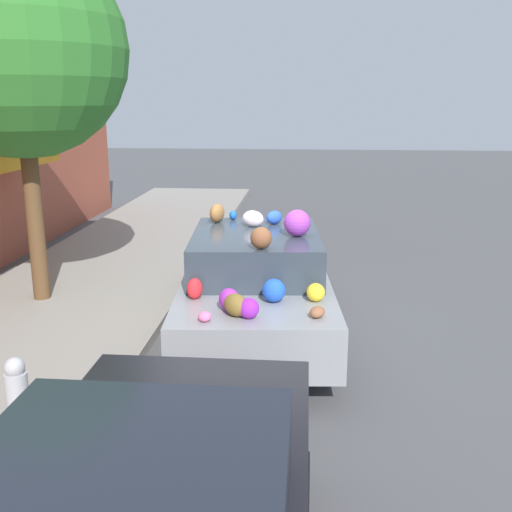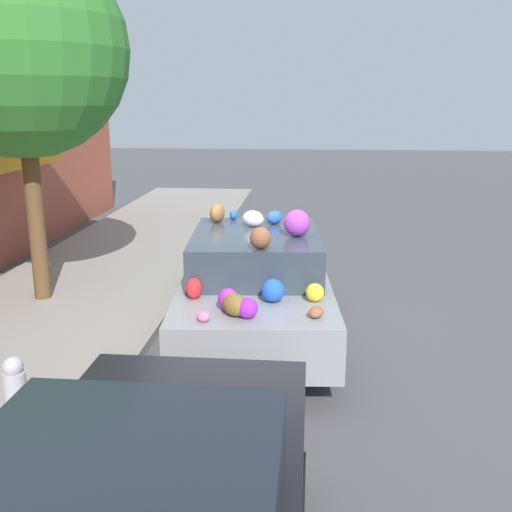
{
  "view_description": "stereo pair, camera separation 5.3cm",
  "coord_description": "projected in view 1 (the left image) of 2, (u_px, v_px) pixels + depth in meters",
  "views": [
    {
      "loc": [
        -7.56,
        -0.81,
        3.02
      ],
      "look_at": [
        0.0,
        -0.16,
        1.03
      ],
      "focal_mm": 42.0,
      "sensor_mm": 36.0,
      "label": 1
    },
    {
      "loc": [
        -7.56,
        -0.87,
        3.02
      ],
      "look_at": [
        0.0,
        -0.16,
        1.03
      ],
      "focal_mm": 42.0,
      "sensor_mm": 36.0,
      "label": 2
    }
  ],
  "objects": [
    {
      "name": "fire_hydrant",
      "position": [
        17.0,
        395.0,
        5.3
      ],
      "size": [
        0.2,
        0.2,
        0.7
      ],
      "color": "#B2B2B7",
      "rests_on": "sidewalk_curb"
    },
    {
      "name": "ground_plane",
      "position": [
        244.0,
        329.0,
        8.12
      ],
      "size": [
        60.0,
        60.0,
        0.0
      ],
      "primitive_type": "plane",
      "color": "#4C4C4F"
    },
    {
      "name": "sidewalk_curb",
      "position": [
        52.0,
        318.0,
        8.33
      ],
      "size": [
        24.0,
        3.2,
        0.14
      ],
      "color": "gray",
      "rests_on": "ground"
    },
    {
      "name": "street_tree",
      "position": [
        19.0,
        50.0,
        8.06
      ],
      "size": [
        2.94,
        2.94,
        5.0
      ],
      "color": "brown",
      "rests_on": "sidewalk_curb"
    },
    {
      "name": "art_car",
      "position": [
        256.0,
        279.0,
        7.89
      ],
      "size": [
        4.58,
        2.16,
        1.71
      ],
      "rotation": [
        0.0,
        0.0,
        0.08
      ],
      "color": "gray",
      "rests_on": "ground"
    }
  ]
}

